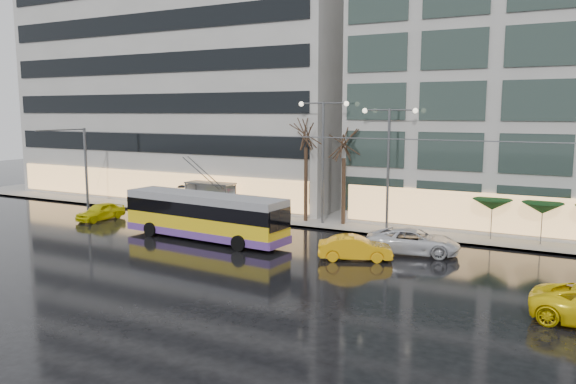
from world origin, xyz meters
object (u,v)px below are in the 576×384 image
Objects in this scene: bus_shelter at (208,190)px; taxi_a at (101,211)px; trolleybus at (205,218)px; street_lamp_near at (323,145)px.

bus_shelter reaches higher than taxi_a.
trolleybus is 9.79m from bus_shelter.
bus_shelter is 0.47× the size of street_lamp_near.
taxi_a is at bearing -158.34° from street_lamp_near.
bus_shelter is 1.05× the size of taxi_a.
trolleybus is 11.46m from taxi_a.
trolleybus is at bearing -5.45° from taxi_a.
taxi_a is at bearing 171.14° from trolleybus.
street_lamp_near is (10.38, 0.11, 4.03)m from bus_shelter.
trolleybus reaches higher than bus_shelter.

